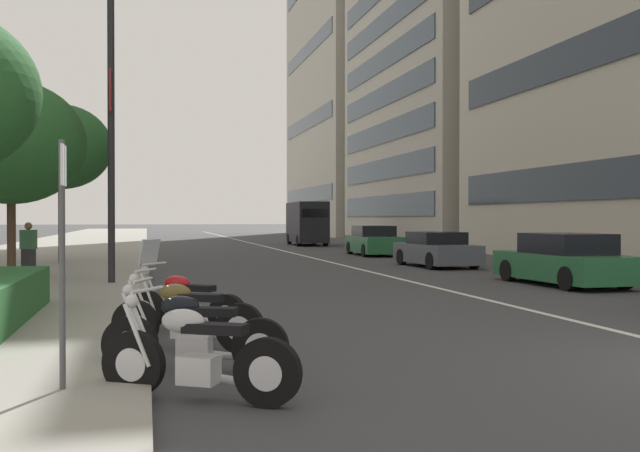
{
  "coord_description": "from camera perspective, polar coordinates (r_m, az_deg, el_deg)",
  "views": [
    {
      "loc": [
        -6.77,
        7.36,
        1.83
      ],
      "look_at": [
        16.91,
        1.67,
        1.55
      ],
      "focal_mm": 40.61,
      "sensor_mm": 36.0,
      "label": 1
    }
  ],
  "objects": [
    {
      "name": "sidewalk_right_plaza",
      "position": [
        37.06,
        -20.23,
        -2.1
      ],
      "size": [
        160.0,
        8.75,
        0.15
      ],
      "primitive_type": "cube",
      "color": "gray",
      "rests_on": "ground"
    },
    {
      "name": "lane_centre_stripe",
      "position": [
        42.45,
        -3.52,
        -1.81
      ],
      "size": [
        110.0,
        0.16,
        0.01
      ],
      "primitive_type": "cube",
      "color": "silver",
      "rests_on": "ground"
    },
    {
      "name": "motorcycle_nearest_camera",
      "position": [
        7.39,
        -9.68,
        -10.27
      ],
      "size": [
        1.18,
        1.91,
        1.12
      ],
      "rotation": [
        0.0,
        0.0,
        1.04
      ],
      "color": "black",
      "rests_on": "ground"
    },
    {
      "name": "motorcycle_far_end_row",
      "position": [
        8.67,
        -10.0,
        -8.66
      ],
      "size": [
        0.92,
        2.14,
        1.11
      ],
      "rotation": [
        0.0,
        0.0,
        1.23
      ],
      "color": "black",
      "rests_on": "ground"
    },
    {
      "name": "motorcycle_by_sign_pole",
      "position": [
        10.15,
        -10.56,
        -7.28
      ],
      "size": [
        1.08,
        2.04,
        1.12
      ],
      "rotation": [
        0.0,
        0.0,
        1.12
      ],
      "color": "black",
      "rests_on": "ground"
    },
    {
      "name": "motorcycle_under_tarp",
      "position": [
        11.7,
        -10.68,
        -6.15
      ],
      "size": [
        1.44,
        1.8,
        1.48
      ],
      "rotation": [
        0.0,
        0.0,
        0.91
      ],
      "color": "black",
      "rests_on": "ground"
    },
    {
      "name": "car_approaching_light",
      "position": [
        20.68,
        18.64,
        -2.63
      ],
      "size": [
        4.45,
        1.96,
        1.41
      ],
      "rotation": [
        0.0,
        0.0,
        0.03
      ],
      "color": "#236038",
      "rests_on": "ground"
    },
    {
      "name": "car_lead_in_lane",
      "position": [
        27.36,
        9.16,
        -1.91
      ],
      "size": [
        4.18,
        2.03,
        1.3
      ],
      "rotation": [
        0.0,
        0.0,
        0.05
      ],
      "color": "#4C515B",
      "rests_on": "ground"
    },
    {
      "name": "car_following_behind",
      "position": [
        35.3,
        4.26,
        -1.23
      ],
      "size": [
        4.51,
        2.03,
        1.44
      ],
      "rotation": [
        0.0,
        0.0,
        -0.04
      ],
      "color": "#236038",
      "rests_on": "ground"
    },
    {
      "name": "delivery_van_ahead",
      "position": [
        48.29,
        -1.05,
        0.28
      ],
      "size": [
        5.71,
        2.18,
        2.86
      ],
      "rotation": [
        0.0,
        0.0,
        -0.04
      ],
      "color": "black",
      "rests_on": "ground"
    },
    {
      "name": "parking_sign_by_curb",
      "position": [
        7.49,
        -19.63,
        -0.96
      ],
      "size": [
        0.32,
        0.06,
        2.44
      ],
      "color": "#47494C",
      "rests_on": "sidewalk_right_plaza"
    },
    {
      "name": "street_lamp_with_banners",
      "position": [
        19.79,
        -15.3,
        10.23
      ],
      "size": [
        1.26,
        2.15,
        8.32
      ],
      "color": "#232326",
      "rests_on": "sidewalk_right_plaza"
    },
    {
      "name": "street_tree_mid_sidewalk",
      "position": [
        20.59,
        -23.17,
        6.07
      ],
      "size": [
        3.8,
        3.8,
        5.26
      ],
      "color": "#473323",
      "rests_on": "sidewalk_right_plaza"
    },
    {
      "name": "street_tree_by_lamp_post",
      "position": [
        28.89,
        -19.74,
        5.88
      ],
      "size": [
        3.73,
        3.73,
        5.92
      ],
      "color": "#473323",
      "rests_on": "sidewalk_right_plaza"
    },
    {
      "name": "pedestrian_on_plaza",
      "position": [
        22.08,
        -21.99,
        -1.74
      ],
      "size": [
        0.43,
        0.48,
        1.55
      ],
      "rotation": [
        0.0,
        0.0,
        5.75
      ],
      "color": "#2D2D33",
      "rests_on": "sidewalk_right_plaza"
    },
    {
      "name": "office_tower_near_left",
      "position": [
        57.05,
        12.18,
        15.9
      ],
      "size": [
        21.13,
        14.43,
        33.69
      ],
      "color": "#B7B2A3",
      "rests_on": "ground"
    }
  ]
}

